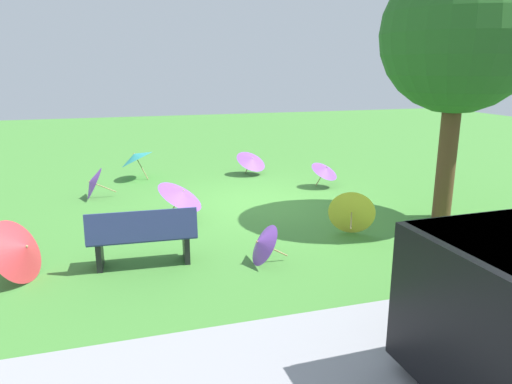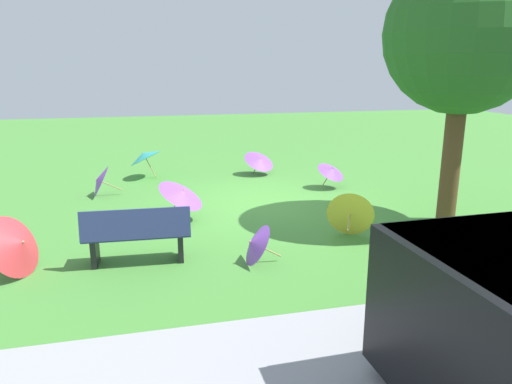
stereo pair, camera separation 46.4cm
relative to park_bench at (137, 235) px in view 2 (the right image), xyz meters
name	(u,v)px [view 2 (the right image)]	position (x,y,z in m)	size (l,w,h in m)	color
ground	(266,203)	(-2.74, -2.72, -0.47)	(40.00, 40.00, 0.00)	#478C38
park_bench	(137,235)	(0.00, 0.00, 0.00)	(1.62, 0.57, 0.90)	navy
shade_tree	(465,35)	(-5.83, -0.71, 2.99)	(2.85, 2.85, 4.91)	brown
parasol_teal_0	(144,156)	(-0.21, -5.90, 0.14)	(1.19, 1.20, 0.89)	tan
parasol_purple_0	(254,244)	(-1.71, 0.43, -0.14)	(0.67, 0.68, 0.65)	tan
parasol_yellow_1	(351,212)	(-3.68, -0.41, -0.04)	(0.89, 0.88, 0.84)	tan
parasol_purple_1	(332,170)	(-4.66, -3.63, 0.00)	(0.94, 0.93, 0.70)	tan
parasol_purple_2	(260,160)	(-3.31, -5.54, -0.04)	(1.10, 1.08, 0.70)	tan
parasol_purple_3	(182,193)	(-0.86, -1.92, 0.10)	(1.21, 1.24, 0.87)	tan
parasol_red_1	(18,244)	(1.66, 0.02, 0.00)	(0.96, 1.11, 0.94)	tan
parasol_purple_4	(99,180)	(0.85, -4.23, -0.09)	(0.76, 0.79, 0.75)	tan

